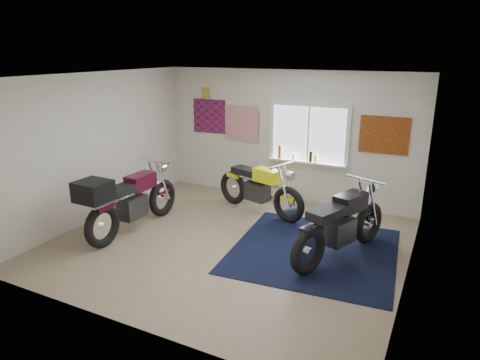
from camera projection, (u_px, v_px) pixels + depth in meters
The scene contains 10 objects.
ground at pixel (230, 242), 7.11m from camera, with size 5.50×5.50×0.00m, color #9E896B.
room_shell at pixel (229, 146), 6.63m from camera, with size 5.50×5.50×5.50m.
navy_rug at pixel (314, 250), 6.83m from camera, with size 2.50×2.60×0.01m, color black.
window_assembly at pixel (308, 138), 8.61m from camera, with size 1.66×0.17×1.26m.
oil_bottles at pixel (295, 155), 8.76m from camera, with size 0.83×0.07×0.28m.
flag_display at pixel (206, 93), 9.42m from camera, with size 1.60×0.10×1.17m.
triumph_poster at pixel (384, 135), 7.94m from camera, with size 0.90×0.03×0.70m, color #A54C14.
yellow_triumph at pixel (259, 189), 8.32m from camera, with size 2.08×0.86×1.08m.
black_chrome_bike at pixel (341, 226), 6.49m from camera, with size 1.01×2.15×1.16m.
maroon_tourer at pixel (127, 201), 7.30m from camera, with size 0.69×2.28×1.16m.
Camera 1 is at (3.06, -5.73, 3.08)m, focal length 32.00 mm.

